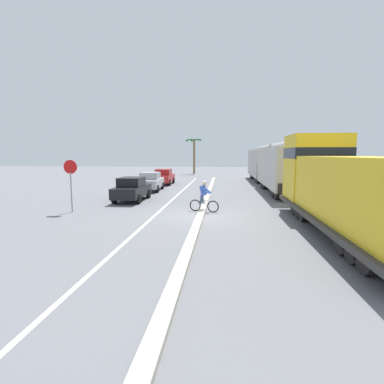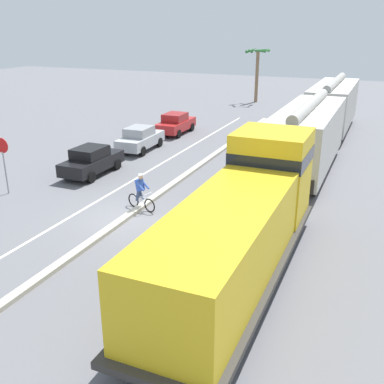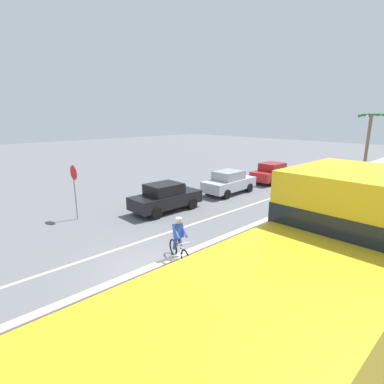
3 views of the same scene
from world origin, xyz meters
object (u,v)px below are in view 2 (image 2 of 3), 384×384
at_px(parked_car_black, 92,161).
at_px(cyclist, 141,193).
at_px(parked_car_silver, 140,138).
at_px(stop_sign, 3,155).
at_px(parked_car_red, 176,123).
at_px(palm_tree_near, 257,62).
at_px(hopper_car_lead, 307,137).
at_px(locomotive, 243,223).
at_px(hopper_car_middle, 333,106).

xyz_separation_m(parked_car_black, cyclist, (5.15, -3.49, 0.00)).
bearing_deg(parked_car_silver, stop_sign, -101.33).
bearing_deg(stop_sign, parked_car_red, 82.31).
height_order(parked_car_red, cyclist, cyclist).
relative_size(cyclist, palm_tree_near, 0.29).
relative_size(hopper_car_lead, stop_sign, 3.68).
relative_size(locomotive, parked_car_red, 2.76).
distance_m(hopper_car_lead, parked_car_red, 12.67).
distance_m(parked_car_red, stop_sign, 15.68).
bearing_deg(stop_sign, palm_tree_near, 83.78).
distance_m(parked_car_black, parked_car_red, 11.20).
distance_m(locomotive, cyclist, 6.94).
xyz_separation_m(parked_car_red, stop_sign, (-2.09, -15.49, 1.21)).
bearing_deg(cyclist, parked_car_black, 145.88).
xyz_separation_m(hopper_car_middle, parked_car_black, (-11.09, -16.81, -1.26)).
bearing_deg(palm_tree_near, stop_sign, -96.22).
xyz_separation_m(locomotive, hopper_car_middle, (0.00, 23.76, 0.28)).
bearing_deg(hopper_car_middle, parked_car_red, -153.18).
height_order(locomotive, parked_car_black, locomotive).
distance_m(locomotive, hopper_car_middle, 23.76).
distance_m(hopper_car_middle, parked_car_silver, 15.78).
relative_size(cyclist, stop_sign, 0.60).
height_order(parked_car_black, parked_car_silver, same).
relative_size(parked_car_red, stop_sign, 1.46).
xyz_separation_m(locomotive, cyclist, (-5.93, 3.46, -0.98)).
bearing_deg(locomotive, parked_car_silver, 131.37).
bearing_deg(parked_car_black, parked_car_red, 90.01).
relative_size(hopper_car_middle, stop_sign, 3.68).
bearing_deg(cyclist, locomotive, -30.24).
bearing_deg(hopper_car_middle, palm_tree_near, 128.64).
relative_size(hopper_car_lead, parked_car_red, 2.51).
height_order(hopper_car_lead, parked_car_black, hopper_car_lead).
bearing_deg(locomotive, stop_sign, 168.60).
xyz_separation_m(hopper_car_lead, parked_car_silver, (-11.17, 0.53, -1.26)).
distance_m(hopper_car_middle, parked_car_red, 12.49).
distance_m(cyclist, palm_tree_near, 32.67).
bearing_deg(parked_car_red, palm_tree_near, 85.08).
xyz_separation_m(parked_car_black, stop_sign, (-2.10, -4.29, 1.21)).
bearing_deg(cyclist, hopper_car_middle, 73.71).
height_order(hopper_car_lead, cyclist, hopper_car_lead).
height_order(parked_car_silver, cyclist, cyclist).
bearing_deg(cyclist, parked_car_red, 109.34).
bearing_deg(stop_sign, parked_car_black, 63.99).
xyz_separation_m(hopper_car_lead, hopper_car_middle, (0.00, 11.60, 0.00)).
bearing_deg(hopper_car_middle, parked_car_black, -123.41).
height_order(locomotive, hopper_car_lead, locomotive).
bearing_deg(parked_car_red, parked_car_silver, -90.88).
height_order(parked_car_black, stop_sign, stop_sign).
distance_m(locomotive, palm_tree_near, 37.08).
xyz_separation_m(hopper_car_lead, stop_sign, (-13.18, -9.50, -0.05)).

